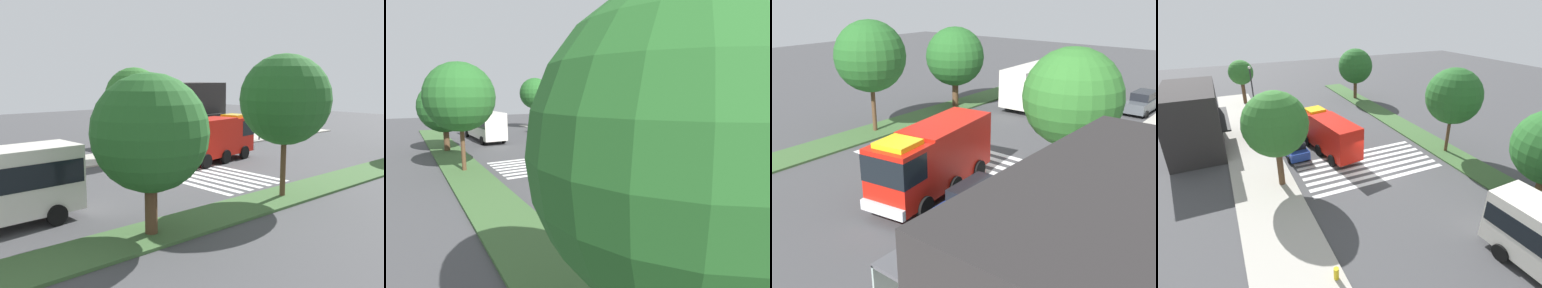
{
  "view_description": "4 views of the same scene",
  "coord_description": "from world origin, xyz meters",
  "views": [
    {
      "loc": [
        -20.47,
        -23.22,
        6.89
      ],
      "look_at": [
        2.02,
        1.93,
        1.74
      ],
      "focal_mm": 41.54,
      "sensor_mm": 36.0,
      "label": 1
    },
    {
      "loc": [
        23.66,
        -12.11,
        5.89
      ],
      "look_at": [
        2.34,
        0.36,
        1.77
      ],
      "focal_mm": 28.5,
      "sensor_mm": 36.0,
      "label": 2
    },
    {
      "loc": [
        20.16,
        16.65,
        10.23
      ],
      "look_at": [
        1.18,
        1.33,
        1.52
      ],
      "focal_mm": 41.21,
      "sensor_mm": 36.0,
      "label": 3
    },
    {
      "loc": [
        -19.34,
        11.04,
        12.82
      ],
      "look_at": [
        3.19,
        0.62,
        1.18
      ],
      "focal_mm": 27.09,
      "sensor_mm": 36.0,
      "label": 4
    }
  ],
  "objects": [
    {
      "name": "ground_plane",
      "position": [
        0.0,
        0.0,
        0.0
      ],
      "size": [
        120.0,
        120.0,
        0.0
      ],
      "primitive_type": "plane",
      "color": "#424244"
    },
    {
      "name": "sidewalk",
      "position": [
        0.0,
        9.07,
        0.07
      ],
      "size": [
        60.0,
        4.69,
        0.14
      ],
      "primitive_type": "cube",
      "color": "#ADA89E",
      "rests_on": "ground_plane"
    },
    {
      "name": "median_strip",
      "position": [
        0.0,
        -8.22,
        0.07
      ],
      "size": [
        60.0,
        3.0,
        0.14
      ],
      "primitive_type": "cube",
      "color": "#3D6033",
      "rests_on": "ground_plane"
    },
    {
      "name": "crosswalk",
      "position": [
        0.72,
        0.0,
        0.01
      ],
      "size": [
        5.85,
        12.09,
        0.01
      ],
      "color": "silver",
      "rests_on": "ground_plane"
    },
    {
      "name": "fire_truck",
      "position": [
        4.94,
        2.19,
        2.04
      ],
      "size": [
        8.54,
        3.65,
        3.68
      ],
      "rotation": [
        0.0,
        0.0,
        0.15
      ],
      "color": "red",
      "rests_on": "ground_plane"
    },
    {
      "name": "parked_car_west",
      "position": [
        -18.07,
        5.52,
        0.93
      ],
      "size": [
        4.58,
        2.02,
        1.83
      ],
      "rotation": [
        0.0,
        0.0,
        -0.01
      ],
      "color": "#474C51",
      "rests_on": "ground_plane"
    },
    {
      "name": "parked_car_mid",
      "position": [
        5.61,
        5.51,
        0.86
      ],
      "size": [
        4.83,
        2.22,
        1.67
      ],
      "rotation": [
        0.0,
        0.0,
        0.06
      ],
      "color": "navy",
      "rests_on": "ground_plane"
    },
    {
      "name": "transit_bus",
      "position": [
        -15.63,
        -3.02,
        2.16
      ],
      "size": [
        10.69,
        3.14,
        3.66
      ],
      "rotation": [
        0.0,
        0.0,
        3.18
      ],
      "color": "silver",
      "rests_on": "ground_plane"
    },
    {
      "name": "bus_stop_shelter",
      "position": [
        11.62,
        8.03,
        1.89
      ],
      "size": [
        3.5,
        1.4,
        2.46
      ],
      "color": "#4C4C51",
      "rests_on": "sidewalk"
    },
    {
      "name": "bench_near_shelter",
      "position": [
        7.62,
        8.06,
        0.59
      ],
      "size": [
        1.6,
        0.5,
        0.9
      ],
      "color": "black",
      "rests_on": "sidewalk"
    },
    {
      "name": "sidewalk_tree_far_west",
      "position": [
        -24.49,
        7.72,
        5.85
      ],
      "size": [
        5.11,
        5.11,
        8.28
      ],
      "color": "#47301E",
      "rests_on": "sidewalk"
    },
    {
      "name": "sidewalk_tree_west",
      "position": [
        0.74,
        7.72,
        5.19
      ],
      "size": [
        4.86,
        4.86,
        7.51
      ],
      "color": "#513823",
      "rests_on": "sidewalk"
    },
    {
      "name": "median_tree_far_west",
      "position": [
        -9.42,
        -8.22,
        4.52
      ],
      "size": [
        5.07,
        5.07,
        6.94
      ],
      "color": "#513823",
      "rests_on": "median_strip"
    },
    {
      "name": "median_tree_west",
      "position": [
        -0.09,
        -8.22,
        5.61
      ],
      "size": [
        5.08,
        5.08,
        8.02
      ],
      "color": "#513823",
      "rests_on": "median_strip"
    },
    {
      "name": "median_tree_center",
      "position": [
        20.4,
        -8.22,
        4.98
      ],
      "size": [
        5.09,
        5.09,
        7.41
      ],
      "color": "#513823",
      "rests_on": "median_strip"
    },
    {
      "name": "fire_hydrant",
      "position": [
        -9.41,
        7.22,
        0.49
      ],
      "size": [
        0.28,
        0.28,
        0.7
      ],
      "primitive_type": "cylinder",
      "color": "gold",
      "rests_on": "sidewalk"
    }
  ]
}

